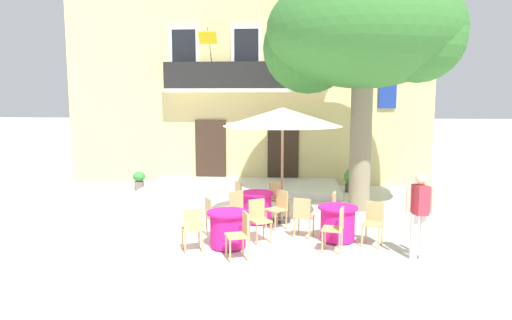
# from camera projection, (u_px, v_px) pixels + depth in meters

# --- Properties ---
(ground_plane) EXTENTS (120.00, 120.00, 0.00)m
(ground_plane) POSITION_uv_depth(u_px,v_px,m) (219.00, 219.00, 11.85)
(ground_plane) COLOR silver
(building_facade) EXTENTS (13.00, 5.09, 7.50)m
(building_facade) POSITION_uv_depth(u_px,v_px,m) (251.00, 81.00, 18.24)
(building_facade) COLOR #DBC67F
(building_facade) RESTS_ON ground
(entrance_step_platform) EXTENTS (6.30, 2.68, 0.25)m
(entrance_step_platform) POSITION_uv_depth(u_px,v_px,m) (243.00, 187.00, 15.44)
(entrance_step_platform) COLOR silver
(entrance_step_platform) RESTS_ON ground
(plane_tree) EXTENTS (5.30, 4.65, 6.42)m
(plane_tree) POSITION_uv_depth(u_px,v_px,m) (361.00, 35.00, 12.30)
(plane_tree) COLOR #7F755B
(plane_tree) RESTS_ON ground
(cafe_table_near_tree) EXTENTS (0.86, 0.86, 0.76)m
(cafe_table_near_tree) POSITION_uv_depth(u_px,v_px,m) (257.00, 207.00, 11.51)
(cafe_table_near_tree) COLOR #DB1984
(cafe_table_near_tree) RESTS_ON ground
(cafe_chair_near_tree_0) EXTENTS (0.56, 0.56, 0.91)m
(cafe_chair_near_tree_0) POSITION_uv_depth(u_px,v_px,m) (234.00, 206.00, 10.98)
(cafe_chair_near_tree_0) COLOR tan
(cafe_chair_near_tree_0) RESTS_ON ground
(cafe_chair_near_tree_1) EXTENTS (0.56, 0.56, 0.91)m
(cafe_chair_near_tree_1) POSITION_uv_depth(u_px,v_px,m) (279.00, 207.00, 10.95)
(cafe_chair_near_tree_1) COLOR tan
(cafe_chair_near_tree_1) RESTS_ON ground
(cafe_chair_near_tree_2) EXTENTS (0.56, 0.56, 0.91)m
(cafe_chair_near_tree_2) POSITION_uv_depth(u_px,v_px,m) (278.00, 197.00, 12.00)
(cafe_chair_near_tree_2) COLOR tan
(cafe_chair_near_tree_2) RESTS_ON ground
(cafe_chair_near_tree_3) EXTENTS (0.54, 0.54, 0.91)m
(cafe_chair_near_tree_3) POSITION_uv_depth(u_px,v_px,m) (242.00, 196.00, 12.13)
(cafe_chair_near_tree_3) COLOR tan
(cafe_chair_near_tree_3) RESTS_ON ground
(cafe_table_middle) EXTENTS (0.86, 0.86, 0.76)m
(cafe_table_middle) POSITION_uv_depth(u_px,v_px,m) (338.00, 223.00, 10.02)
(cafe_table_middle) COLOR #DB1984
(cafe_table_middle) RESTS_ON ground
(cafe_chair_middle_0) EXTENTS (0.48, 0.48, 0.91)m
(cafe_chair_middle_0) POSITION_uv_depth(u_px,v_px,m) (338.00, 209.00, 10.73)
(cafe_chair_middle_0) COLOR tan
(cafe_chair_middle_0) RESTS_ON ground
(cafe_chair_middle_1) EXTENTS (0.50, 0.50, 0.91)m
(cafe_chair_middle_1) POSITION_uv_depth(u_px,v_px,m) (303.00, 215.00, 10.20)
(cafe_chair_middle_1) COLOR tan
(cafe_chair_middle_1) RESTS_ON ground
(cafe_chair_middle_2) EXTENTS (0.48, 0.48, 0.91)m
(cafe_chair_middle_2) POSITION_uv_depth(u_px,v_px,m) (336.00, 226.00, 9.27)
(cafe_chair_middle_2) COLOR tan
(cafe_chair_middle_2) RESTS_ON ground
(cafe_chair_middle_3) EXTENTS (0.52, 0.52, 0.91)m
(cafe_chair_middle_3) POSITION_uv_depth(u_px,v_px,m) (373.00, 220.00, 9.73)
(cafe_chair_middle_3) COLOR tan
(cafe_chair_middle_3) RESTS_ON ground
(cafe_table_front) EXTENTS (0.86, 0.86, 0.76)m
(cafe_table_front) POSITION_uv_depth(u_px,v_px,m) (228.00, 229.00, 9.57)
(cafe_table_front) COLOR #DB1984
(cafe_table_front) RESTS_ON ground
(cafe_chair_front_0) EXTENTS (0.52, 0.52, 0.91)m
(cafe_chair_front_0) POSITION_uv_depth(u_px,v_px,m) (193.00, 227.00, 9.25)
(cafe_chair_front_0) COLOR tan
(cafe_chair_front_0) RESTS_ON ground
(cafe_chair_front_1) EXTENTS (0.51, 0.51, 0.91)m
(cafe_chair_front_1) POSITION_uv_depth(u_px,v_px,m) (241.00, 232.00, 8.86)
(cafe_chair_front_1) COLOR tan
(cafe_chair_front_1) RESTS_ON ground
(cafe_chair_front_2) EXTENTS (0.55, 0.55, 0.91)m
(cafe_chair_front_2) POSITION_uv_depth(u_px,v_px,m) (259.00, 217.00, 9.96)
(cafe_chair_front_2) COLOR tan
(cafe_chair_front_2) RESTS_ON ground
(cafe_chair_front_3) EXTENTS (0.54, 0.54, 0.91)m
(cafe_chair_front_3) POSITION_uv_depth(u_px,v_px,m) (213.00, 215.00, 10.20)
(cafe_chair_front_3) COLOR tan
(cafe_chair_front_3) RESTS_ON ground
(cafe_umbrella) EXTENTS (2.90, 2.90, 2.85)m
(cafe_umbrella) POSITION_uv_depth(u_px,v_px,m) (283.00, 117.00, 11.25)
(cafe_umbrella) COLOR #997A56
(cafe_umbrella) RESTS_ON ground
(ground_planter_left) EXTENTS (0.42, 0.42, 0.64)m
(ground_planter_left) POSITION_uv_depth(u_px,v_px,m) (139.00, 180.00, 15.55)
(ground_planter_left) COLOR slate
(ground_planter_left) RESTS_ON ground
(ground_planter_right) EXTENTS (0.34, 0.34, 0.75)m
(ground_planter_right) POSITION_uv_depth(u_px,v_px,m) (349.00, 179.00, 15.26)
(ground_planter_right) COLOR #47423D
(ground_planter_right) RESTS_ON ground
(pedestrian_near_entrance) EXTENTS (0.53, 0.38, 1.68)m
(pedestrian_near_entrance) POSITION_uv_depth(u_px,v_px,m) (420.00, 211.00, 8.79)
(pedestrian_near_entrance) COLOR silver
(pedestrian_near_entrance) RESTS_ON ground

